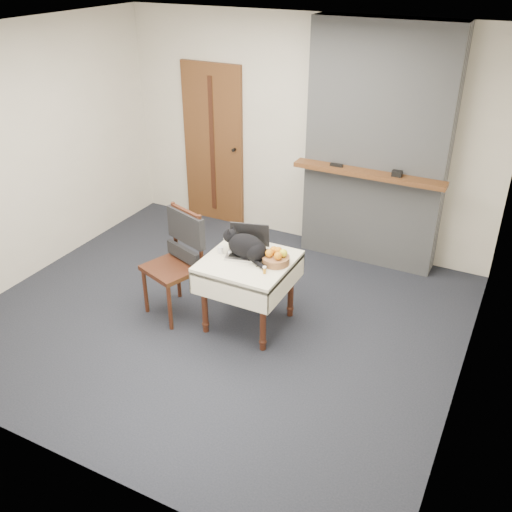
{
  "coord_description": "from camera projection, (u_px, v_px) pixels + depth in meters",
  "views": [
    {
      "loc": [
        2.42,
        -3.93,
        3.21
      ],
      "look_at": [
        0.41,
        -0.0,
        0.79
      ],
      "focal_mm": 40.0,
      "sensor_mm": 36.0,
      "label": 1
    }
  ],
  "objects": [
    {
      "name": "pill_bottle",
      "position": [
        265.0,
        270.0,
        4.93
      ],
      "size": [
        0.03,
        0.03,
        0.07
      ],
      "color": "#B17115",
      "rests_on": "side_table"
    },
    {
      "name": "chair",
      "position": [
        180.0,
        248.0,
        5.4
      ],
      "size": [
        0.6,
        0.59,
        1.06
      ],
      "rotation": [
        0.0,
        0.0,
        -0.33
      ],
      "color": "#3B2110",
      "rests_on": "ground"
    },
    {
      "name": "laptop",
      "position": [
        248.0,
        246.0,
        5.24
      ],
      "size": [
        0.43,
        0.4,
        0.27
      ],
      "rotation": [
        0.0,
        0.0,
        0.27
      ],
      "color": "#B7B7BC",
      "rests_on": "side_table"
    },
    {
      "name": "side_table",
      "position": [
        248.0,
        270.0,
        5.21
      ],
      "size": [
        0.78,
        0.78,
        0.7
      ],
      "color": "#3B2110",
      "rests_on": "ground"
    },
    {
      "name": "room_shell",
      "position": [
        239.0,
        128.0,
        5.09
      ],
      "size": [
        4.52,
        4.01,
        2.61
      ],
      "color": "beige",
      "rests_on": "ground"
    },
    {
      "name": "desk_clutter",
      "position": [
        271.0,
        261.0,
        5.12
      ],
      "size": [
        0.12,
        0.09,
        0.01
      ],
      "primitive_type": "cube",
      "rotation": [
        0.0,
        0.0,
        0.64
      ],
      "color": "black",
      "rests_on": "side_table"
    },
    {
      "name": "ground",
      "position": [
        219.0,
        317.0,
        5.58
      ],
      "size": [
        4.5,
        4.5,
        0.0
      ],
      "primitive_type": "plane",
      "color": "black",
      "rests_on": "ground"
    },
    {
      "name": "cream_jar",
      "position": [
        220.0,
        250.0,
        5.25
      ],
      "size": [
        0.06,
        0.06,
        0.06
      ],
      "primitive_type": "cylinder",
      "color": "silver",
      "rests_on": "side_table"
    },
    {
      "name": "door",
      "position": [
        213.0,
        145.0,
        7.12
      ],
      "size": [
        0.82,
        0.1,
        2.0
      ],
      "color": "brown",
      "rests_on": "ground"
    },
    {
      "name": "fruit_basket",
      "position": [
        276.0,
        258.0,
        5.07
      ],
      "size": [
        0.25,
        0.25,
        0.14
      ],
      "color": "brown",
      "rests_on": "side_table"
    },
    {
      "name": "cat",
      "position": [
        247.0,
        247.0,
        5.14
      ],
      "size": [
        0.52,
        0.29,
        0.26
      ],
      "rotation": [
        0.0,
        0.0,
        -0.13
      ],
      "color": "black",
      "rests_on": "side_table"
    },
    {
      "name": "chimney",
      "position": [
        376.0,
        149.0,
        6.04
      ],
      "size": [
        1.62,
        0.48,
        2.6
      ],
      "color": "gray",
      "rests_on": "ground"
    }
  ]
}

